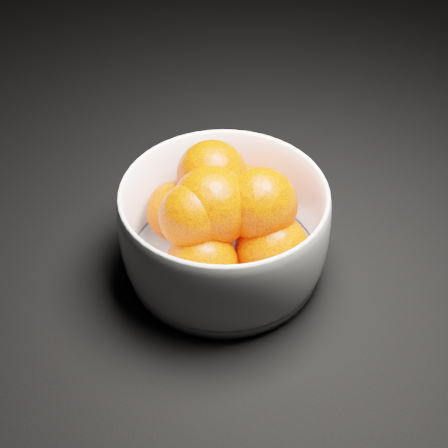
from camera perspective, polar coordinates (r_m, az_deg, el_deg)
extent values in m
cube|color=black|center=(0.85, 14.62, 10.61)|extent=(3.00, 3.00, 0.00)
cylinder|color=white|center=(0.59, 0.00, -3.26)|extent=(0.18, 0.18, 0.01)
sphere|color=#FF3803|center=(0.60, 1.87, 2.45)|extent=(0.06, 0.06, 0.06)
sphere|color=#FF3803|center=(0.59, -4.29, 1.17)|extent=(0.06, 0.06, 0.06)
sphere|color=#FF3803|center=(0.54, -2.04, -3.73)|extent=(0.06, 0.06, 0.06)
sphere|color=#FF3803|center=(0.55, 4.43, -2.43)|extent=(0.07, 0.07, 0.07)
sphere|color=#FF3803|center=(0.57, -1.11, 4.48)|extent=(0.07, 0.07, 0.07)
sphere|color=#FF3803|center=(0.53, -2.90, 0.70)|extent=(0.06, 0.06, 0.06)
sphere|color=#FF3803|center=(0.54, 3.30, 1.79)|extent=(0.07, 0.07, 0.07)
sphere|color=#FF3803|center=(0.54, -1.18, 1.57)|extent=(0.07, 0.07, 0.07)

